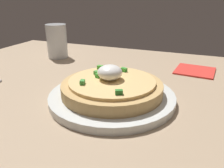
% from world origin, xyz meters
% --- Properties ---
extents(dining_table, '(1.15, 0.68, 0.03)m').
position_xyz_m(dining_table, '(0.00, 0.00, 0.02)').
color(dining_table, tan).
rests_on(dining_table, ground).
extents(plate, '(0.25, 0.25, 0.01)m').
position_xyz_m(plate, '(-0.01, -0.11, 0.04)').
color(plate, silver).
rests_on(plate, dining_table).
extents(pizza, '(0.20, 0.20, 0.06)m').
position_xyz_m(pizza, '(-0.01, -0.11, 0.06)').
color(pizza, tan).
rests_on(pizza, plate).
extents(cup_far, '(0.07, 0.07, 0.11)m').
position_xyz_m(cup_far, '(-0.29, 0.13, 0.08)').
color(cup_far, silver).
rests_on(cup_far, dining_table).
extents(napkin, '(0.11, 0.11, 0.00)m').
position_xyz_m(napkin, '(0.14, 0.15, 0.03)').
color(napkin, red).
rests_on(napkin, dining_table).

